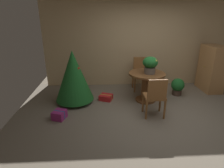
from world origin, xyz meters
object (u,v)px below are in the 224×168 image
at_px(flower_vase, 150,64).
at_px(gift_box_purple, 59,115).
at_px(wooden_chair_far, 140,72).
at_px(potted_plant, 178,86).
at_px(wooden_cabinet, 212,69).
at_px(holiday_tree, 74,76).
at_px(round_dining_table, 146,83).
at_px(wooden_chair_near, 155,95).
at_px(gift_box_red, 106,97).

xyz_separation_m(flower_vase, gift_box_purple, (-2.13, -0.77, -0.91)).
height_order(wooden_chair_far, potted_plant, wooden_chair_far).
height_order(gift_box_purple, potted_plant, potted_plant).
height_order(gift_box_purple, wooden_cabinet, wooden_cabinet).
distance_m(gift_box_purple, potted_plant, 3.26).
bearing_deg(holiday_tree, potted_plant, 5.96).
relative_size(round_dining_table, potted_plant, 1.91).
bearing_deg(wooden_chair_near, gift_box_purple, 179.17).
xyz_separation_m(flower_vase, wooden_chair_near, (-0.05, -0.80, -0.49)).
bearing_deg(potted_plant, wooden_cabinet, 16.60).
height_order(wooden_chair_near, holiday_tree, holiday_tree).
distance_m(holiday_tree, gift_box_red, 1.03).
bearing_deg(flower_vase, round_dining_table, 137.62).
bearing_deg(holiday_tree, gift_box_red, 5.23).
height_order(round_dining_table, wooden_cabinet, wooden_cabinet).
distance_m(wooden_chair_near, wooden_chair_far, 1.66).
bearing_deg(gift_box_red, holiday_tree, -174.77).
bearing_deg(wooden_chair_near, flower_vase, 86.54).
bearing_deg(potted_plant, gift_box_red, -173.74).
distance_m(wooden_chair_near, gift_box_purple, 2.13).
relative_size(wooden_chair_near, potted_plant, 1.89).
xyz_separation_m(wooden_chair_far, gift_box_purple, (-2.08, -1.63, -0.46)).
bearing_deg(flower_vase, holiday_tree, 178.02).
height_order(flower_vase, wooden_chair_far, flower_vase).
xyz_separation_m(round_dining_table, flower_vase, (0.05, -0.04, 0.51)).
distance_m(round_dining_table, flower_vase, 0.52).
distance_m(flower_vase, wooden_cabinet, 2.16).
xyz_separation_m(round_dining_table, holiday_tree, (-1.85, 0.02, 0.23)).
bearing_deg(wooden_cabinet, gift_box_red, -170.02).
bearing_deg(wooden_cabinet, flower_vase, -161.23).
relative_size(gift_box_purple, potted_plant, 0.71).
distance_m(flower_vase, gift_box_red, 1.44).
bearing_deg(gift_box_red, wooden_chair_far, 34.87).
bearing_deg(wooden_chair_near, gift_box_red, 138.02).
bearing_deg(flower_vase, wooden_chair_near, -93.46).
bearing_deg(wooden_chair_near, round_dining_table, 90.00).
xyz_separation_m(wooden_chair_near, wooden_cabinet, (2.07, 1.48, 0.15)).
relative_size(wooden_chair_far, wooden_cabinet, 0.73).
bearing_deg(wooden_chair_far, flower_vase, -86.81).
relative_size(wooden_chair_far, gift_box_purple, 2.83).
bearing_deg(round_dining_table, wooden_chair_near, -90.00).
height_order(round_dining_table, potted_plant, round_dining_table).
bearing_deg(flower_vase, wooden_chair_far, 93.19).
bearing_deg(holiday_tree, round_dining_table, -0.67).
bearing_deg(flower_vase, gift_box_red, 172.73).
xyz_separation_m(wooden_chair_near, gift_box_red, (-1.04, 0.94, -0.45)).
height_order(flower_vase, gift_box_red, flower_vase).
xyz_separation_m(flower_vase, gift_box_red, (-1.09, 0.14, -0.93)).
xyz_separation_m(wooden_chair_near, holiday_tree, (-1.85, 0.86, 0.20)).
relative_size(round_dining_table, wooden_cabinet, 0.69).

